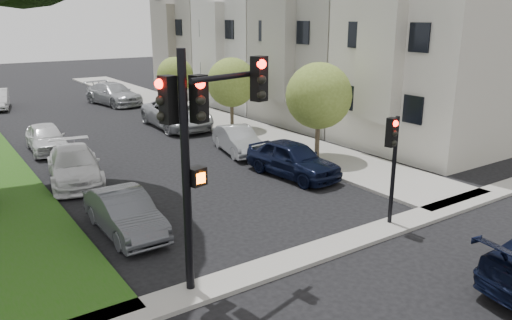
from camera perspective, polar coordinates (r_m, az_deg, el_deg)
ground at (r=12.93m, az=12.96°, el=-13.73°), size 140.00×140.00×0.00m
sidewalk_right at (r=35.48m, az=-8.36°, el=5.76°), size 3.50×44.00×0.12m
sidewalk_cross at (r=14.15m, az=6.98°, el=-10.39°), size 60.00×1.00×0.12m
house_a at (r=26.00m, az=20.16°, el=16.49°), size 7.70×7.55×15.97m
house_b at (r=31.04m, az=8.46°, el=17.05°), size 7.70×7.55×15.97m
house_c at (r=36.92m, az=0.23°, el=17.05°), size 7.70×7.55×15.97m
house_d at (r=43.31m, az=-5.66°, el=16.84°), size 7.70×7.55×15.97m
small_tree_a at (r=22.40m, az=7.19°, el=7.28°), size 2.95×2.95×4.43m
small_tree_b at (r=28.32m, az=-2.82°, el=8.84°), size 2.77×2.77×4.15m
small_tree_c at (r=34.74m, az=-9.22°, el=9.53°), size 2.48×2.48×3.71m
traffic_signal_main at (r=11.20m, az=-6.22°, el=3.60°), size 2.79×0.84×5.71m
traffic_signal_secondary at (r=15.51m, az=15.34°, el=0.96°), size 0.46×0.37×3.50m
car_parked_0 at (r=20.38m, az=4.21°, el=0.12°), size 2.21×4.52×1.48m
car_parked_1 at (r=23.88m, az=-2.09°, el=2.30°), size 2.12×4.08×1.28m
car_parked_2 at (r=29.73m, az=-9.05°, el=5.19°), size 2.93×5.89×1.61m
car_parked_4 at (r=38.73m, az=-15.97°, el=7.28°), size 3.26×5.81×1.59m
car_parked_5 at (r=15.60m, az=-14.78°, el=-5.87°), size 1.41×3.94×1.30m
car_parked_6 at (r=20.96m, az=-20.06°, el=-0.55°), size 2.72×4.97×1.36m
car_parked_7 at (r=26.18m, az=-22.86°, el=2.35°), size 1.85×4.09×1.36m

